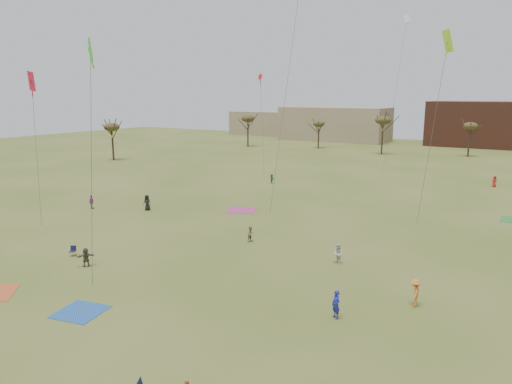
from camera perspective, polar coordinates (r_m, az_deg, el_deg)
The scene contains 18 objects.
ground at distance 33.92m, azimuth -10.94°, elevation -12.68°, with size 260.00×260.00×0.00m, color #47591B.
flyer_near_right at distance 31.06m, azimuth 9.55°, elevation -13.12°, with size 0.67×0.44×1.84m, color #212697.
spectator_fore_b at distance 45.62m, azimuth -0.62°, elevation -5.04°, with size 0.74×0.57×1.52m, color #877D56.
spectator_fore_c at distance 41.62m, azimuth -19.68°, elevation -7.35°, with size 1.47×0.47×1.59m, color brown.
flyer_mid_a at distance 59.27m, azimuth -12.89°, elevation -1.24°, with size 0.93×0.61×1.90m, color black.
flyer_mid_b at distance 33.97m, azimuth 18.48°, elevation -11.34°, with size 1.20×0.69×1.86m, color orange.
spectator_mid_d at distance 61.90m, azimuth -19.07°, elevation -1.14°, with size 1.01×0.42×1.72m, color #A5458E.
spectator_mid_e at distance 40.46m, azimuth 9.79°, elevation -7.29°, with size 0.82×0.64×1.69m, color silver.
flyer_far_a at distance 75.58m, azimuth 1.90°, elevation 1.62°, with size 1.37×0.44×1.47m, color #2A8046.
flyer_far_b at distance 81.07m, azimuth 26.62°, elevation 1.15°, with size 0.83×0.54×1.70m, color red.
blanket_blue at distance 33.79m, azimuth -20.25°, elevation -13.31°, with size 2.86×2.86×0.03m, color #2658A8.
blanket_plum at distance 58.00m, azimuth -1.78°, elevation -2.19°, with size 3.33×3.33×0.03m, color #B8387B.
camp_chair_left at distance 44.82m, azimuth -21.06°, elevation -6.82°, with size 0.71×0.72×0.87m.
kites_aloft at distance 58.46m, azimuth 10.28°, elevation 20.43°, with size 75.28×71.27×27.82m.
tree_line at distance 104.71m, azimuth 18.35°, elevation 7.33°, with size 117.44×49.32×8.91m.
building_tan at distance 148.87m, azimuth 9.40°, elevation 8.05°, with size 32.00×14.00×10.00m, color #937F60.
building_brick at distance 143.70m, azimuth 25.24°, elevation 7.38°, with size 26.00×16.00×12.00m, color brown.
building_tan_west at distance 168.61m, azimuth 0.74°, elevation 8.26°, with size 20.00×12.00×8.00m, color #937F60.
Camera 1 is at (21.22, -22.56, 13.82)m, focal length 33.45 mm.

